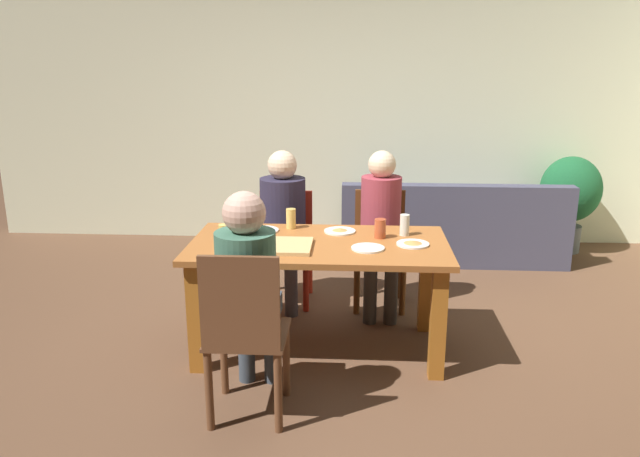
{
  "coord_description": "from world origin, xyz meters",
  "views": [
    {
      "loc": [
        0.24,
        -3.82,
        1.91
      ],
      "look_at": [
        0.0,
        0.1,
        0.82
      ],
      "focal_mm": 34.52,
      "sensor_mm": 36.0,
      "label": 1
    }
  ],
  "objects_px": {
    "plate_1": "(413,243)",
    "drinking_glass_0": "(405,225)",
    "person_1": "(249,283)",
    "pizza_box_0": "(284,246)",
    "chair_1": "(245,332)",
    "plate_3": "(368,248)",
    "potted_plant": "(570,194)",
    "dining_table": "(319,262)",
    "drinking_glass_2": "(291,219)",
    "plate_2": "(340,231)",
    "couch": "(451,230)",
    "plate_0": "(262,230)",
    "person_0": "(282,215)",
    "chair_2": "(379,246)",
    "person_2": "(381,220)",
    "drinking_glass_3": "(224,235)",
    "drinking_glass_1": "(380,229)",
    "chair_0": "(285,242)"
  },
  "relations": [
    {
      "from": "person_2",
      "to": "pizza_box_0",
      "type": "relative_size",
      "value": 3.53
    },
    {
      "from": "chair_2",
      "to": "drinking_glass_2",
      "type": "distance_m",
      "value": 0.91
    },
    {
      "from": "plate_1",
      "to": "plate_3",
      "type": "height_order",
      "value": "plate_1"
    },
    {
      "from": "dining_table",
      "to": "couch",
      "type": "distance_m",
      "value": 2.39
    },
    {
      "from": "chair_0",
      "to": "person_1",
      "type": "height_order",
      "value": "person_1"
    },
    {
      "from": "pizza_box_0",
      "to": "plate_2",
      "type": "bearing_deg",
      "value": 48.63
    },
    {
      "from": "couch",
      "to": "drinking_glass_1",
      "type": "bearing_deg",
      "value": -111.66
    },
    {
      "from": "potted_plant",
      "to": "person_0",
      "type": "bearing_deg",
      "value": -150.01
    },
    {
      "from": "chair_0",
      "to": "person_2",
      "type": "distance_m",
      "value": 0.82
    },
    {
      "from": "plate_0",
      "to": "plate_1",
      "type": "distance_m",
      "value": 1.05
    },
    {
      "from": "chair_1",
      "to": "potted_plant",
      "type": "distance_m",
      "value": 4.23
    },
    {
      "from": "couch",
      "to": "pizza_box_0",
      "type": "bearing_deg",
      "value": -122.19
    },
    {
      "from": "plate_0",
      "to": "drinking_glass_1",
      "type": "distance_m",
      "value": 0.82
    },
    {
      "from": "pizza_box_0",
      "to": "couch",
      "type": "height_order",
      "value": "couch"
    },
    {
      "from": "dining_table",
      "to": "drinking_glass_2",
      "type": "height_order",
      "value": "drinking_glass_2"
    },
    {
      "from": "chair_1",
      "to": "pizza_box_0",
      "type": "xyz_separation_m",
      "value": [
        0.12,
        0.75,
        0.24
      ]
    },
    {
      "from": "drinking_glass_1",
      "to": "couch",
      "type": "distance_m",
      "value": 2.15
    },
    {
      "from": "plate_2",
      "to": "couch",
      "type": "xyz_separation_m",
      "value": [
        1.04,
        1.81,
        -0.48
      ]
    },
    {
      "from": "chair_2",
      "to": "pizza_box_0",
      "type": "bearing_deg",
      "value": -122.83
    },
    {
      "from": "chair_1",
      "to": "chair_0",
      "type": "bearing_deg",
      "value": 90.0
    },
    {
      "from": "drinking_glass_0",
      "to": "drinking_glass_1",
      "type": "xyz_separation_m",
      "value": [
        -0.17,
        -0.07,
        -0.01
      ]
    },
    {
      "from": "plate_0",
      "to": "plate_3",
      "type": "height_order",
      "value": "plate_0"
    },
    {
      "from": "person_2",
      "to": "drinking_glass_2",
      "type": "bearing_deg",
      "value": -148.83
    },
    {
      "from": "person_0",
      "to": "chair_0",
      "type": "bearing_deg",
      "value": 90.0
    },
    {
      "from": "plate_0",
      "to": "person_1",
      "type": "bearing_deg",
      "value": -85.75
    },
    {
      "from": "chair_0",
      "to": "person_1",
      "type": "bearing_deg",
      "value": -90.0
    },
    {
      "from": "chair_2",
      "to": "person_2",
      "type": "relative_size",
      "value": 0.73
    },
    {
      "from": "plate_2",
      "to": "couch",
      "type": "distance_m",
      "value": 2.14
    },
    {
      "from": "pizza_box_0",
      "to": "drinking_glass_0",
      "type": "bearing_deg",
      "value": 23.09
    },
    {
      "from": "person_0",
      "to": "plate_3",
      "type": "relative_size",
      "value": 5.88
    },
    {
      "from": "chair_1",
      "to": "person_2",
      "type": "xyz_separation_m",
      "value": [
        0.76,
        1.61,
        0.2
      ]
    },
    {
      "from": "drinking_glass_2",
      "to": "person_2",
      "type": "bearing_deg",
      "value": 31.17
    },
    {
      "from": "drinking_glass_0",
      "to": "drinking_glass_2",
      "type": "xyz_separation_m",
      "value": [
        -0.78,
        0.13,
        -0.0
      ]
    },
    {
      "from": "plate_0",
      "to": "drinking_glass_0",
      "type": "distance_m",
      "value": 0.98
    },
    {
      "from": "plate_1",
      "to": "drinking_glass_0",
      "type": "bearing_deg",
      "value": 100.02
    },
    {
      "from": "chair_2",
      "to": "chair_1",
      "type": "bearing_deg",
      "value": -113.54
    },
    {
      "from": "pizza_box_0",
      "to": "potted_plant",
      "type": "relative_size",
      "value": 0.36
    },
    {
      "from": "person_0",
      "to": "drinking_glass_1",
      "type": "height_order",
      "value": "person_0"
    },
    {
      "from": "plate_1",
      "to": "potted_plant",
      "type": "relative_size",
      "value": 0.22
    },
    {
      "from": "person_2",
      "to": "plate_3",
      "type": "distance_m",
      "value": 0.85
    },
    {
      "from": "dining_table",
      "to": "person_2",
      "type": "relative_size",
      "value": 1.35
    },
    {
      "from": "person_1",
      "to": "pizza_box_0",
      "type": "distance_m",
      "value": 0.61
    },
    {
      "from": "drinking_glass_3",
      "to": "drinking_glass_0",
      "type": "bearing_deg",
      "value": 15.04
    },
    {
      "from": "drinking_glass_2",
      "to": "person_1",
      "type": "bearing_deg",
      "value": -96.3
    },
    {
      "from": "plate_2",
      "to": "plate_3",
      "type": "relative_size",
      "value": 1.03
    },
    {
      "from": "person_2",
      "to": "plate_0",
      "type": "xyz_separation_m",
      "value": [
        -0.83,
        -0.47,
        0.04
      ]
    },
    {
      "from": "chair_2",
      "to": "potted_plant",
      "type": "xyz_separation_m",
      "value": [
        1.95,
        1.49,
        0.12
      ]
    },
    {
      "from": "dining_table",
      "to": "plate_3",
      "type": "xyz_separation_m",
      "value": [
        0.32,
        -0.13,
        0.14
      ]
    },
    {
      "from": "person_0",
      "to": "couch",
      "type": "height_order",
      "value": "person_0"
    },
    {
      "from": "chair_2",
      "to": "person_2",
      "type": "xyz_separation_m",
      "value": [
        0.0,
        -0.14,
        0.25
      ]
    }
  ]
}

